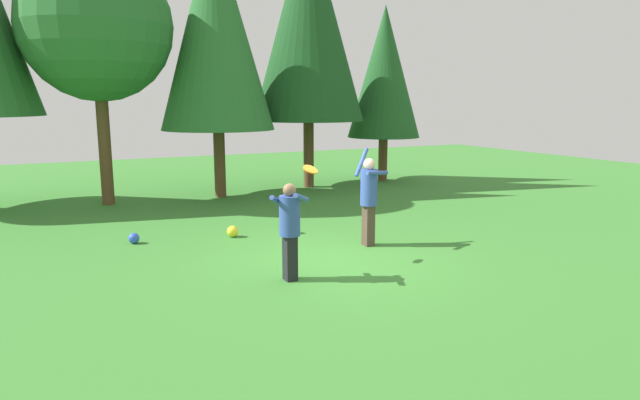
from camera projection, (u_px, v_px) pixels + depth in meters
name	position (u px, v px, depth m)	size (l,w,h in m)	color
ground_plane	(330.00, 260.00, 10.14)	(40.00, 40.00, 0.00)	#387A2D
person_thrower	(369.00, 194.00, 10.98)	(0.63, 0.62, 1.96)	#4C382D
person_catcher	(290.00, 224.00, 8.86)	(0.73, 0.73, 1.60)	black
frisbee	(310.00, 169.00, 9.72)	(0.34, 0.33, 0.15)	orange
ball_yellow	(233.00, 231.00, 11.82)	(0.25, 0.25, 0.25)	yellow
ball_white	(292.00, 228.00, 12.14)	(0.23, 0.23, 0.23)	white
ball_blue	(134.00, 238.00, 11.28)	(0.22, 0.22, 0.22)	blue
tree_center	(215.00, 27.00, 15.88)	(3.32, 3.32, 7.94)	brown
tree_left	(96.00, 27.00, 14.72)	(4.02, 4.02, 6.87)	brown
tree_right	(308.00, 20.00, 17.68)	(3.64, 3.64, 8.70)	brown
tree_far_right	(385.00, 73.00, 19.50)	(2.58, 2.58, 6.17)	brown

